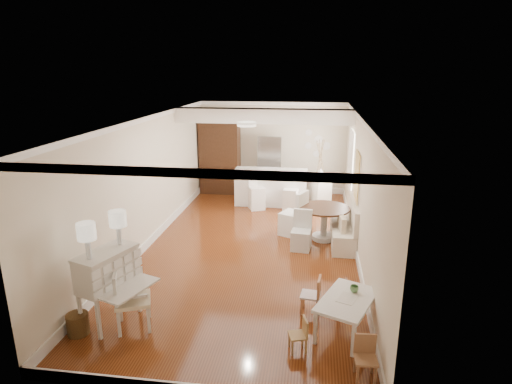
% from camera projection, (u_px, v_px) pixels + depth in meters
% --- Properties ---
extents(room, '(9.00, 9.04, 2.82)m').
position_uv_depth(room, '(255.00, 155.00, 9.12)').
color(room, brown).
rests_on(room, ground).
extents(secretary_bureau, '(1.18, 1.19, 1.18)m').
position_uv_depth(secretary_bureau, '(109.00, 287.00, 6.46)').
color(secretary_bureau, silver).
rests_on(secretary_bureau, ground).
extents(gustavian_armchair, '(0.70, 0.70, 0.94)m').
position_uv_depth(gustavian_armchair, '(133.00, 299.00, 6.36)').
color(gustavian_armchair, beige).
rests_on(gustavian_armchair, ground).
extents(wicker_basket, '(0.38, 0.38, 0.32)m').
position_uv_depth(wicker_basket, '(78.00, 324.00, 6.27)').
color(wicker_basket, '#4B3317').
rests_on(wicker_basket, ground).
extents(kids_table, '(1.03, 1.27, 0.55)m').
position_uv_depth(kids_table, '(346.00, 315.00, 6.29)').
color(kids_table, white).
rests_on(kids_table, ground).
extents(kids_chair_a, '(0.30, 0.30, 0.49)m').
position_uv_depth(kids_chair_a, '(298.00, 335.00, 5.87)').
color(kids_chair_a, '#A37D4A').
rests_on(kids_chair_a, ground).
extents(kids_chair_b, '(0.33, 0.33, 0.63)m').
position_uv_depth(kids_chair_b, '(310.00, 294.00, 6.79)').
color(kids_chair_b, tan).
rests_on(kids_chair_b, ground).
extents(kids_chair_c, '(0.29, 0.29, 0.57)m').
position_uv_depth(kids_chair_c, '(366.00, 359.00, 5.33)').
color(kids_chair_c, '#9B6A46').
rests_on(kids_chair_c, ground).
extents(banquette, '(0.52, 1.60, 0.98)m').
position_uv_depth(banquette, '(343.00, 223.00, 9.44)').
color(banquette, silver).
rests_on(banquette, ground).
extents(dining_table, '(1.34, 1.34, 0.77)m').
position_uv_depth(dining_table, '(324.00, 223.00, 9.69)').
color(dining_table, '#412414').
rests_on(dining_table, ground).
extents(slip_chair_near, '(0.45, 0.46, 0.85)m').
position_uv_depth(slip_chair_near, '(301.00, 231.00, 9.15)').
color(slip_chair_near, silver).
rests_on(slip_chair_near, ground).
extents(slip_chair_far, '(0.70, 0.69, 1.07)m').
position_uv_depth(slip_chair_far, '(293.00, 213.00, 9.94)').
color(slip_chair_far, white).
rests_on(slip_chair_far, ground).
extents(breakfast_counter, '(2.05, 0.65, 1.03)m').
position_uv_depth(breakfast_counter, '(271.00, 187.00, 12.16)').
color(breakfast_counter, white).
rests_on(breakfast_counter, ground).
extents(bar_stool_left, '(0.52, 0.52, 0.99)m').
position_uv_depth(bar_stool_left, '(257.00, 192.00, 11.78)').
color(bar_stool_left, white).
rests_on(bar_stool_left, ground).
extents(bar_stool_right, '(0.44, 0.44, 0.94)m').
position_uv_depth(bar_stool_right, '(291.00, 193.00, 11.72)').
color(bar_stool_right, white).
rests_on(bar_stool_right, ground).
extents(pantry_cabinet, '(1.20, 0.60, 2.30)m').
position_uv_depth(pantry_cabinet, '(220.00, 156.00, 13.23)').
color(pantry_cabinet, '#381E11').
rests_on(pantry_cabinet, ground).
extents(fridge, '(0.75, 0.65, 1.80)m').
position_uv_depth(fridge, '(281.00, 166.00, 13.02)').
color(fridge, silver).
rests_on(fridge, ground).
extents(sideboard, '(0.70, 1.00, 0.88)m').
position_uv_depth(sideboard, '(319.00, 189.00, 12.23)').
color(sideboard, white).
rests_on(sideboard, ground).
extents(pencil_cup, '(0.16, 0.16, 0.10)m').
position_uv_depth(pencil_cup, '(354.00, 289.00, 6.38)').
color(pencil_cup, '#609657').
rests_on(pencil_cup, kids_table).
extents(branch_vase, '(0.21, 0.21, 0.18)m').
position_uv_depth(branch_vase, '(321.00, 172.00, 12.04)').
color(branch_vase, white).
rests_on(branch_vase, sideboard).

